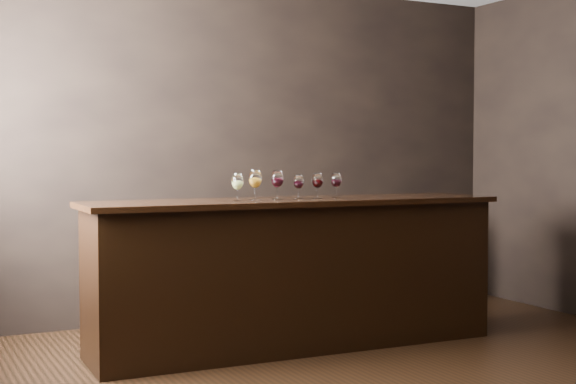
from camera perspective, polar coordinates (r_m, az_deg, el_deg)
name	(u,v)px	position (r m, az deg, el deg)	size (l,w,h in m)	color
ground	(388,379)	(5.00, 7.13, -13.09)	(5.00, 5.00, 0.00)	black
room_shell	(346,78)	(4.81, 4.16, 8.07)	(5.02, 4.52, 2.81)	black
bar_counter	(295,276)	(5.67, 0.52, -5.98)	(2.88, 0.62, 1.01)	black
bar_top	(295,202)	(5.61, 0.53, -0.69)	(2.98, 0.69, 0.04)	black
back_bar_shelf	(308,263)	(6.89, 1.41, -5.04)	(2.40, 0.40, 0.86)	black
glass_white	(237,182)	(5.38, -3.61, 0.70)	(0.08, 0.08, 0.19)	white
glass_amber	(255,180)	(5.47, -2.34, 0.89)	(0.09, 0.09, 0.21)	white
glass_red_a	(277,179)	(5.56, -0.77, 0.90)	(0.09, 0.09, 0.20)	white
glass_red_b	(299,182)	(5.62, 0.76, 0.70)	(0.07, 0.07, 0.17)	white
glass_red_c	(317,181)	(5.67, 2.11, 0.79)	(0.08, 0.08, 0.18)	white
glass_red_d	(336,180)	(5.79, 3.45, 0.82)	(0.08, 0.08, 0.18)	white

